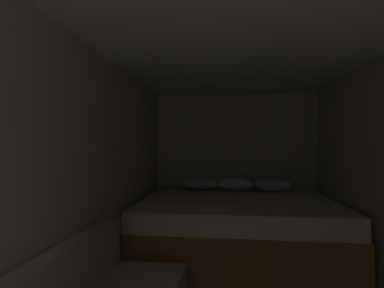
# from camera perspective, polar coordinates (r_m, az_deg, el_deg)

# --- Properties ---
(wall_back) EXTENTS (2.51, 0.05, 2.13)m
(wall_back) POSITION_cam_1_polar(r_m,az_deg,el_deg) (4.57, 8.26, -3.83)
(wall_back) COLOR beige
(wall_back) RESTS_ON ground
(wall_left) EXTENTS (0.05, 4.79, 2.13)m
(wall_left) POSITION_cam_1_polar(r_m,az_deg,el_deg) (2.42, -20.71, -6.87)
(wall_left) COLOR beige
(wall_left) RESTS_ON ground
(ceiling_slab) EXTENTS (2.51, 4.79, 0.05)m
(ceiling_slab) POSITION_cam_1_polar(r_m,az_deg,el_deg) (2.29, 9.90, 20.49)
(ceiling_slab) COLOR white
(ceiling_slab) RESTS_ON wall_left
(bed) EXTENTS (2.29, 1.76, 0.88)m
(bed) POSITION_cam_1_polar(r_m,az_deg,el_deg) (3.75, 8.65, -15.48)
(bed) COLOR olive
(bed) RESTS_ON ground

